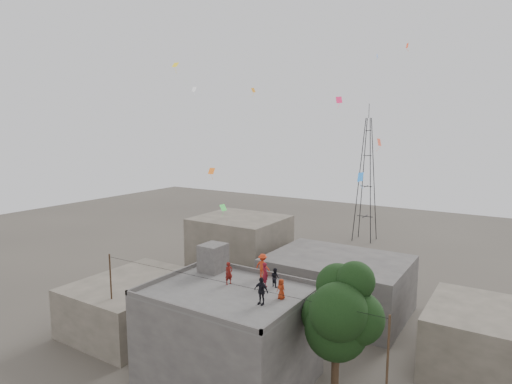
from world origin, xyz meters
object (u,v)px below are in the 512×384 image
tree (340,314)px  stair_head_box (213,258)px  person_red_adult (265,274)px  person_dark_adult (261,291)px  transmission_tower (366,180)px

tree → stair_head_box: bearing=169.3°
stair_head_box → person_red_adult: bearing=-6.9°
tree → person_dark_adult: 4.69m
tree → person_dark_adult: bearing=-164.3°
tree → person_red_adult: tree is taller
person_red_adult → tree: bearing=-160.4°
tree → person_dark_adult: (-4.45, -1.25, 0.82)m
stair_head_box → person_red_adult: size_ratio=1.25×
stair_head_box → transmission_tower: bearing=91.2°
stair_head_box → person_dark_adult: stair_head_box is taller
tree → transmission_tower: bearing=106.1°
tree → person_red_adult: (-5.80, 1.43, 0.80)m
person_dark_adult → transmission_tower: bearing=103.3°
tree → person_red_adult: size_ratio=5.68×
stair_head_box → transmission_tower: 37.46m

